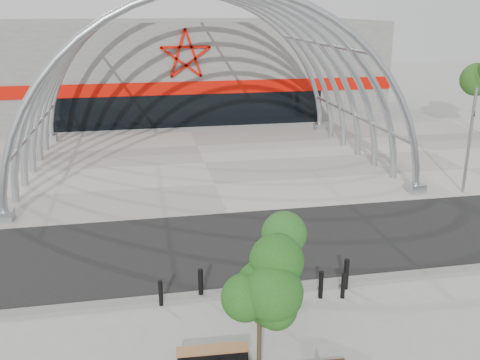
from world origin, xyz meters
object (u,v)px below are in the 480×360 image
(signal_pole, at_px, (470,139))
(bench_1, at_px, (263,298))
(bench_0, at_px, (213,355))
(street_tree_1, at_px, (277,251))
(bollard_2, at_px, (321,285))
(street_tree_0, at_px, (260,289))

(signal_pole, bearing_deg, bench_1, -145.66)
(signal_pole, bearing_deg, bench_0, -142.55)
(bench_0, relative_size, bench_1, 0.91)
(street_tree_1, xyz_separation_m, bench_0, (-2.09, -1.35, -2.26))
(street_tree_1, distance_m, bench_1, 2.56)
(bench_0, bearing_deg, bollard_2, 33.48)
(street_tree_0, bearing_deg, bench_0, 136.11)
(signal_pole, relative_size, bollard_2, 5.64)
(street_tree_0, relative_size, bollard_2, 3.86)
(signal_pole, height_order, street_tree_0, signal_pole)
(signal_pole, distance_m, street_tree_0, 18.31)
(bench_0, bearing_deg, bench_1, 52.09)
(bench_1, bearing_deg, bench_0, -127.91)
(bench_0, relative_size, bollard_2, 2.06)
(street_tree_0, relative_size, bench_1, 1.70)
(street_tree_0, height_order, bollard_2, street_tree_0)
(signal_pole, relative_size, street_tree_0, 1.46)
(street_tree_0, height_order, street_tree_1, street_tree_0)
(street_tree_0, xyz_separation_m, bollard_2, (2.92, 3.64, -2.18))
(street_tree_0, distance_m, bench_1, 4.46)
(signal_pole, relative_size, bench_0, 2.73)
(signal_pole, bearing_deg, bollard_2, -141.17)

